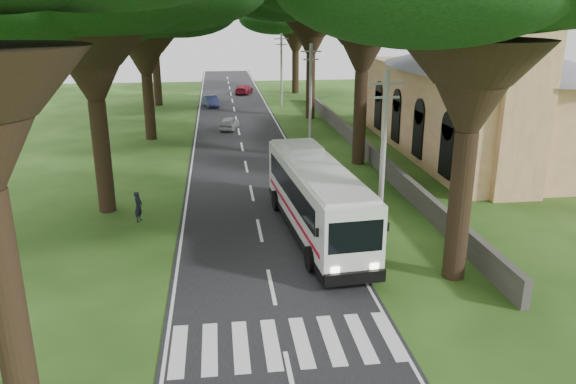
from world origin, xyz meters
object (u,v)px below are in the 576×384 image
at_px(pole_near, 383,156).
at_px(pedestrian, 138,207).
at_px(coach_bus, 316,197).
at_px(distant_car_c, 244,89).
at_px(pole_mid, 311,93).
at_px(pole_far, 281,68).
at_px(distant_car_a, 229,123).
at_px(church, 486,89).
at_px(distant_car_b, 211,101).

bearing_deg(pole_near, pedestrian, 160.39).
xyz_separation_m(coach_bus, distant_car_c, (-1.00, 48.56, -1.25)).
distance_m(pole_near, pedestrian, 12.76).
relative_size(pole_mid, pole_far, 1.00).
bearing_deg(pole_far, coach_bus, -94.15).
distance_m(pole_far, distant_car_c, 11.19).
bearing_deg(distant_car_a, distant_car_c, -83.56).
bearing_deg(pole_far, distant_car_c, 110.97).
relative_size(pole_mid, pedestrian, 5.03).
bearing_deg(pole_near, coach_bus, 154.21).
bearing_deg(distant_car_c, pole_far, 126.06).
distance_m(pole_far, coach_bus, 38.81).
height_order(church, pole_near, church).
bearing_deg(distant_car_c, pole_near, 109.44).
xyz_separation_m(distant_car_a, pedestrian, (-5.29, -22.82, 0.18)).
bearing_deg(coach_bus, pole_far, 81.19).
distance_m(church, coach_bus, 20.99).
distance_m(coach_bus, distant_car_a, 25.86).
height_order(church, coach_bus, church).
height_order(church, distant_car_c, church).
height_order(coach_bus, distant_car_a, coach_bus).
height_order(pole_mid, pedestrian, pole_mid).
xyz_separation_m(coach_bus, pedestrian, (-8.78, 2.77, -1.10)).
height_order(pole_far, pedestrian, pole_far).
bearing_deg(distant_car_a, pole_far, -103.12).
distance_m(church, distant_car_c, 38.22).
xyz_separation_m(church, distant_car_a, (-18.66, 11.41, -4.29)).
bearing_deg(distant_car_c, distant_car_b, 81.76).
distance_m(pole_mid, pedestrian, 19.94).
height_order(distant_car_a, distant_car_c, distant_car_c).
bearing_deg(pedestrian, pole_far, -0.09).
distance_m(pole_mid, distant_car_c, 30.37).
xyz_separation_m(distant_car_a, distant_car_b, (-1.71, 13.21, 0.02)).
bearing_deg(pole_near, distant_car_b, 101.28).
distance_m(church, pole_mid, 13.16).
bearing_deg(church, distant_car_c, 115.19).
height_order(pole_near, pole_mid, same).
relative_size(pole_near, distant_car_c, 1.88).
bearing_deg(pedestrian, coach_bus, -89.72).
height_order(church, pole_mid, church).
distance_m(church, pedestrian, 26.85).
bearing_deg(pedestrian, distant_car_b, 12.14).
bearing_deg(pole_mid, pole_far, 90.00).
relative_size(coach_bus, distant_car_a, 3.49).
xyz_separation_m(church, distant_car_c, (-16.16, 34.37, -4.26)).
bearing_deg(church, coach_bus, -136.91).
bearing_deg(distant_car_c, pole_mid, 112.33).
relative_size(pole_far, pedestrian, 5.03).
bearing_deg(distant_car_c, church, 130.28).
bearing_deg(pole_mid, distant_car_c, 97.24).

